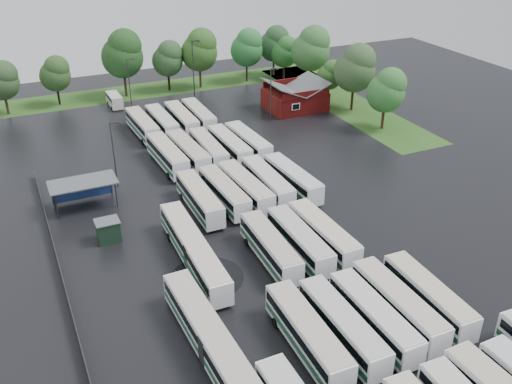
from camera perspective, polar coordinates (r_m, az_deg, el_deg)
name	(u,v)px	position (r m, az deg, el deg)	size (l,w,h in m)	color
ground	(286,264)	(61.64, 3.01, -7.19)	(160.00, 160.00, 0.00)	black
brick_building	(295,99)	(104.97, 3.92, 9.25)	(10.07, 8.60, 5.39)	maroon
wash_shed	(83,185)	(74.19, -16.95, 0.72)	(8.20, 4.20, 3.58)	#2D2D30
utility_hut	(108,230)	(66.85, -14.57, -3.74)	(2.70, 2.20, 2.62)	black
grass_strip_north	(145,90)	(117.66, -11.00, 9.94)	(80.00, 10.00, 0.01)	#2A5119
grass_strip_east	(341,101)	(110.51, 8.51, 8.96)	(10.00, 50.00, 0.01)	#2A5119
west_fence	(60,271)	(62.91, -18.99, -7.44)	(0.10, 50.00, 1.20)	#2D2D30
bus_r1c0	(307,334)	(50.46, 5.15, -13.97)	(2.85, 12.00, 3.32)	white
bus_r1c1	(342,326)	(51.66, 8.61, -13.11)	(2.53, 11.63, 3.24)	white
bus_r1c2	(374,317)	(53.10, 11.70, -12.14)	(2.47, 11.48, 3.19)	white
bus_r1c3	(398,304)	(54.88, 14.00, -10.86)	(2.56, 11.80, 3.28)	white
bus_r1c4	(428,296)	(56.75, 16.85, -9.91)	(2.76, 11.44, 3.17)	white
bus_r2c1	(270,247)	(61.08, 1.43, -5.52)	(2.85, 11.61, 3.21)	white
bus_r2c2	(299,241)	(62.28, 4.36, -4.86)	(2.63, 11.64, 3.23)	white
bus_r2c3	(323,234)	(63.63, 6.71, -4.17)	(2.72, 11.84, 3.28)	white
bus_r3c0	(200,198)	(70.65, -5.67, -0.65)	(2.55, 11.58, 3.22)	white
bus_r3c1	(224,192)	(71.95, -3.21, -0.01)	(2.79, 11.49, 3.18)	white
bus_r3c2	(245,187)	(72.85, -1.09, 0.46)	(3.06, 11.91, 3.29)	white
bus_r3c3	(267,182)	(74.18, 1.13, 0.98)	(2.61, 11.75, 3.26)	white
bus_r3c4	(292,179)	(75.27, 3.65, 1.34)	(3.06, 11.74, 3.24)	white
bus_r4c0	(167,155)	(82.82, -8.85, 3.67)	(2.99, 12.00, 3.31)	white
bus_r4c1	(188,152)	(83.48, -6.82, 4.00)	(3.09, 11.89, 3.28)	white
bus_r4c2	(208,149)	(84.31, -4.78, 4.30)	(2.65, 11.40, 3.16)	white
bus_r4c3	(229,146)	(85.17, -2.68, 4.65)	(2.70, 11.59, 3.21)	white
bus_r4c4	(248,142)	(86.37, -0.80, 5.02)	(2.93, 11.66, 3.22)	white
bus_r5c0	(142,125)	(94.69, -11.30, 6.58)	(2.86, 11.54, 3.19)	white
bus_r5c1	(162,122)	(95.46, -9.38, 6.91)	(2.61, 11.38, 3.16)	white
bus_r5c2	(182,119)	(96.24, -7.45, 7.26)	(2.48, 11.60, 3.23)	white
bus_r5c3	(199,116)	(97.46, -5.74, 7.61)	(2.57, 11.49, 3.19)	white
artic_bus_west_b	(194,250)	(60.94, -6.26, -5.77)	(2.76, 17.34, 3.21)	white
artic_bus_west_c	(211,340)	(49.90, -4.54, -14.56)	(2.99, 17.63, 3.26)	white
minibus	(114,100)	(109.24, -13.97, 8.95)	(2.11, 5.47, 2.38)	silver
tree_north_0	(3,80)	(109.97, -24.01, 10.19)	(5.86, 5.86, 9.71)	#3A2A20
tree_north_1	(56,73)	(111.91, -19.40, 11.14)	(5.58, 5.58, 9.25)	black
tree_north_2	(123,53)	(112.70, -13.15, 13.35)	(7.83, 7.83, 12.96)	#38291E
tree_north_3	(168,58)	(115.37, -8.77, 13.08)	(6.02, 6.02, 9.96)	black
tree_north_4	(200,49)	(115.98, -5.62, 14.00)	(7.20, 7.20, 11.93)	#392B19
tree_north_5	(247,47)	(119.85, -0.86, 14.27)	(6.61, 6.61, 10.94)	black
tree_north_6	(275,43)	(124.17, 1.90, 14.64)	(6.41, 6.41, 10.62)	#3B291C
tree_east_0	(387,90)	(96.48, 13.01, 9.92)	(6.28, 6.28, 10.41)	#382315
tree_east_1	(356,68)	(103.97, 9.97, 12.16)	(7.34, 7.34, 12.15)	black
tree_east_2	(331,75)	(109.04, 7.46, 11.56)	(4.75, 4.75, 7.87)	black
tree_east_3	(312,48)	(115.39, 5.60, 14.13)	(7.58, 7.58, 12.56)	black
tree_east_4	(285,52)	(121.48, 2.95, 13.85)	(5.50, 5.50, 9.11)	black
lamp_post_ne	(271,91)	(97.68, 1.54, 10.05)	(1.43, 0.28, 9.29)	#2D2D30
lamp_post_nw	(114,150)	(77.02, -13.99, 4.09)	(1.41, 0.28, 9.18)	#2D2D30
lamp_post_back_w	(130,82)	(104.47, -12.51, 10.74)	(1.49, 0.29, 9.69)	#2D2D30
lamp_post_back_e	(194,65)	(109.97, -6.24, 12.49)	(1.69, 0.33, 10.99)	#2D2D30
puddle_2	(207,278)	(59.75, -4.97, -8.55)	(7.76, 7.76, 0.01)	black
puddle_3	(346,276)	(60.50, 9.02, -8.31)	(4.28, 4.28, 0.01)	black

